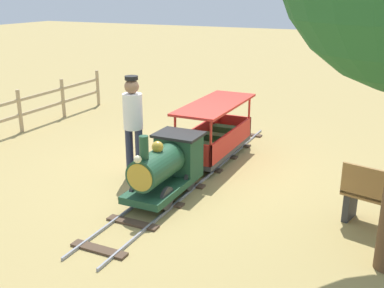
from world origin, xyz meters
TOP-DOWN VIEW (x-y plane):
  - ground_plane at (0.00, 0.00)m, footprint 60.00×60.00m
  - track at (0.00, 0.01)m, footprint 0.72×5.70m
  - locomotive at (0.00, 0.87)m, footprint 0.68×1.45m
  - passenger_car at (0.00, -0.89)m, footprint 0.78×2.00m
  - conductor_person at (0.82, 0.43)m, footprint 0.30×0.30m

SIDE VIEW (x-z plane):
  - ground_plane at x=0.00m, z-range 0.00..0.00m
  - track at x=0.00m, z-range 0.00..0.04m
  - passenger_car at x=0.00m, z-range -0.06..0.91m
  - locomotive at x=0.00m, z-range -0.04..1.01m
  - conductor_person at x=0.82m, z-range 0.15..1.77m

